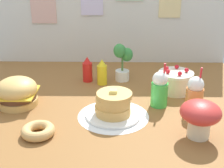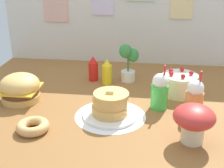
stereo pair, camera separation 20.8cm
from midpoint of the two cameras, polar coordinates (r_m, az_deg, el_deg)
The scene contains 13 objects.
ground_plane at distance 2.05m, azimuth 1.52°, elevation -5.30°, with size 2.19×2.07×0.02m, color brown.
back_wall at distance 2.88m, azimuth 3.72°, elevation 12.95°, with size 2.19×0.04×0.92m.
doily_mat at distance 1.98m, azimuth 2.70°, elevation -6.04°, with size 0.46×0.46×0.00m, color white.
burger at distance 2.22m, azimuth -14.23°, elevation -0.79°, with size 0.28×0.28×0.20m.
pancake_stack at distance 1.95m, azimuth 2.72°, elevation -4.15°, with size 0.36×0.36×0.18m.
layer_cake at distance 2.33m, azimuth 15.01°, elevation -0.10°, with size 0.26×0.26×0.19m.
ketchup_bottle at distance 2.51m, azimuth -1.15°, elevation 2.75°, with size 0.08×0.08×0.21m.
mustard_bottle at distance 2.44m, azimuth 1.50°, elevation 2.14°, with size 0.08×0.08×0.21m.
cream_soda_cup at distance 2.07m, azimuth 11.73°, elevation -1.41°, with size 0.12×0.12×0.31m.
orange_float_cup at distance 2.03m, azimuth 18.00°, elevation -2.70°, with size 0.12×0.12×0.31m.
donut_pink_glaze at distance 1.85m, azimuth -11.46°, elevation -7.81°, with size 0.19×0.19×0.06m.
potted_plant at distance 2.48m, azimuth 5.43°, elevation 4.26°, with size 0.16×0.12×0.32m.
mushroom_stool at distance 1.75m, azimuth 18.38°, elevation -6.48°, with size 0.23×0.23×0.22m.
Camera 2 is at (0.28, -1.79, 0.96)m, focal length 48.98 mm.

